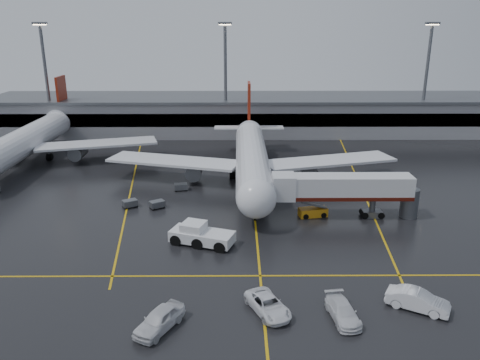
{
  "coord_description": "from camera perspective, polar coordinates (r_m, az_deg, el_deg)",
  "views": [
    {
      "loc": [
        -2.37,
        -66.24,
        25.21
      ],
      "look_at": [
        -2.0,
        -2.0,
        4.0
      ],
      "focal_mm": 35.65,
      "sensor_mm": 36.0,
      "label": 1
    }
  ],
  "objects": [
    {
      "name": "second_airliner",
      "position": [
        98.71,
        -24.07,
        4.39
      ],
      "size": [
        48.8,
        45.6,
        14.1
      ],
      "color": "silver",
      "rests_on": "ground"
    },
    {
      "name": "apron_line_left",
      "position": [
        82.21,
        -12.7,
        -0.04
      ],
      "size": [
        9.99,
        69.35,
        0.02
      ],
      "primitive_type": "cube",
      "rotation": [
        0.0,
        0.0,
        0.14
      ],
      "color": "gold",
      "rests_on": "ground"
    },
    {
      "name": "belt_loader",
      "position": [
        66.11,
        8.72,
        -3.81
      ],
      "size": [
        4.08,
        2.44,
        2.43
      ],
      "color": "orange",
      "rests_on": "ground"
    },
    {
      "name": "service_van_d",
      "position": [
        43.29,
        -9.63,
        -16.15
      ],
      "size": [
        4.55,
        5.83,
        1.86
      ],
      "primitive_type": "imported",
      "rotation": [
        0.0,
        0.0,
        -0.5
      ],
      "color": "silver",
      "rests_on": "ground"
    },
    {
      "name": "baggage_cart_a",
      "position": [
        69.09,
        -9.9,
        -2.86
      ],
      "size": [
        2.39,
        2.17,
        1.12
      ],
      "color": "#595B60",
      "rests_on": "ground"
    },
    {
      "name": "terminal",
      "position": [
        116.09,
        0.85,
        7.91
      ],
      "size": [
        122.0,
        19.0,
        8.6
      ],
      "color": "gray",
      "rests_on": "ground"
    },
    {
      "name": "service_van_b",
      "position": [
        44.99,
        12.2,
        -15.12
      ],
      "size": [
        2.84,
        5.47,
        1.52
      ],
      "primitive_type": "imported",
      "rotation": [
        0.0,
        0.0,
        0.14
      ],
      "color": "silver",
      "rests_on": "ground"
    },
    {
      "name": "apron_line_stop",
      "position": [
        50.97,
        2.43,
        -11.38
      ],
      "size": [
        60.0,
        0.25,
        0.02
      ],
      "primitive_type": "cube",
      "color": "gold",
      "rests_on": "ground"
    },
    {
      "name": "pushback_tractor",
      "position": [
        57.5,
        -4.76,
        -6.61
      ],
      "size": [
        8.16,
        5.43,
        2.71
      ],
      "color": "silver",
      "rests_on": "ground"
    },
    {
      "name": "light_mast_mid",
      "position": [
        108.8,
        -1.76,
        12.6
      ],
      "size": [
        3.0,
        1.2,
        25.45
      ],
      "color": "#595B60",
      "rests_on": "ground"
    },
    {
      "name": "service_van_a",
      "position": [
        44.95,
        3.36,
        -14.7
      ],
      "size": [
        4.66,
        6.12,
        1.55
      ],
      "primitive_type": "imported",
      "rotation": [
        0.0,
        0.0,
        0.43
      ],
      "color": "white",
      "rests_on": "ground"
    },
    {
      "name": "apron_line_right",
      "position": [
        82.84,
        13.92,
        0.01
      ],
      "size": [
        7.57,
        69.64,
        0.02
      ],
      "primitive_type": "cube",
      "rotation": [
        0.0,
        0.0,
        -0.1
      ],
      "color": "gold",
      "rests_on": "ground"
    },
    {
      "name": "light_mast_right",
      "position": [
        116.73,
        21.43,
        11.77
      ],
      "size": [
        3.0,
        1.2,
        25.45
      ],
      "color": "#595B60",
      "rests_on": "ground"
    },
    {
      "name": "ground",
      "position": [
        70.91,
        1.61,
        -2.56
      ],
      "size": [
        220.0,
        220.0,
        0.0
      ],
      "primitive_type": "plane",
      "color": "black",
      "rests_on": "ground"
    },
    {
      "name": "jet_bridge",
      "position": [
        65.45,
        12.26,
        -1.13
      ],
      "size": [
        19.9,
        3.4,
        6.05
      ],
      "color": "silver",
      "rests_on": "ground"
    },
    {
      "name": "service_van_c",
      "position": [
        48.1,
        20.5,
        -13.33
      ],
      "size": [
        5.89,
        4.51,
        1.86
      ],
      "primitive_type": "imported",
      "rotation": [
        0.0,
        0.0,
        1.05
      ],
      "color": "white",
      "rests_on": "ground"
    },
    {
      "name": "baggage_cart_c",
      "position": [
        75.84,
        -7.1,
        -0.79
      ],
      "size": [
        2.21,
        1.66,
        1.12
      ],
      "color": "#595B60",
      "rests_on": "ground"
    },
    {
      "name": "main_airliner",
      "position": [
        78.82,
        1.41,
        2.81
      ],
      "size": [
        48.8,
        45.6,
        14.1
      ],
      "color": "silver",
      "rests_on": "ground"
    },
    {
      "name": "baggage_cart_b",
      "position": [
        70.23,
        -13.04,
        -2.71
      ],
      "size": [
        2.38,
        2.14,
        1.12
      ],
      "color": "#595B60",
      "rests_on": "ground"
    },
    {
      "name": "light_mast_left",
      "position": [
        116.82,
        -22.22,
        11.69
      ],
      "size": [
        3.0,
        1.2,
        25.45
      ],
      "color": "#595B60",
      "rests_on": "ground"
    },
    {
      "name": "apron_line_centre",
      "position": [
        70.91,
        1.61,
        -2.55
      ],
      "size": [
        0.25,
        90.0,
        0.02
      ],
      "primitive_type": "cube",
      "color": "gold",
      "rests_on": "ground"
    }
  ]
}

